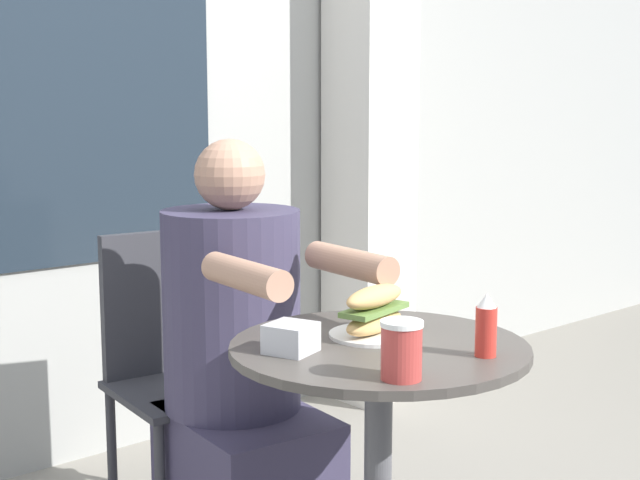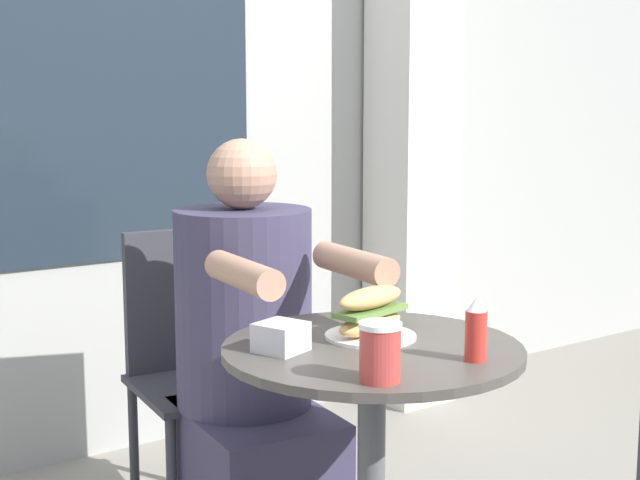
{
  "view_description": "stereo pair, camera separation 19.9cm",
  "coord_description": "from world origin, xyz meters",
  "px_view_note": "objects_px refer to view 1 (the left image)",
  "views": [
    {
      "loc": [
        -1.29,
        -1.3,
        1.23
      ],
      "look_at": [
        0.0,
        0.19,
        0.93
      ],
      "focal_mm": 50.0,
      "sensor_mm": 36.0,
      "label": 1
    },
    {
      "loc": [
        -1.14,
        -1.42,
        1.23
      ],
      "look_at": [
        0.0,
        0.19,
        0.93
      ],
      "focal_mm": 50.0,
      "sensor_mm": 36.0,
      "label": 2
    }
  ],
  "objects_px": {
    "diner_chair": "(173,354)",
    "seated_diner": "(240,393)",
    "condiment_bottle": "(486,326)",
    "drink_cup": "(401,350)",
    "cafe_table": "(378,435)",
    "sandwich_on_plate": "(374,314)"
  },
  "relations": [
    {
      "from": "drink_cup",
      "to": "condiment_bottle",
      "type": "xyz_separation_m",
      "value": [
        0.24,
        -0.01,
        0.01
      ]
    },
    {
      "from": "condiment_bottle",
      "to": "drink_cup",
      "type": "bearing_deg",
      "value": 178.75
    },
    {
      "from": "diner_chair",
      "to": "sandwich_on_plate",
      "type": "distance_m",
      "value": 0.85
    },
    {
      "from": "seated_diner",
      "to": "drink_cup",
      "type": "distance_m",
      "value": 0.78
    },
    {
      "from": "diner_chair",
      "to": "drink_cup",
      "type": "height_order",
      "value": "diner_chair"
    },
    {
      "from": "diner_chair",
      "to": "condiment_bottle",
      "type": "xyz_separation_m",
      "value": [
        0.08,
        -1.06,
        0.27
      ]
    },
    {
      "from": "seated_diner",
      "to": "drink_cup",
      "type": "bearing_deg",
      "value": 84.59
    },
    {
      "from": "cafe_table",
      "to": "sandwich_on_plate",
      "type": "height_order",
      "value": "sandwich_on_plate"
    },
    {
      "from": "cafe_table",
      "to": "condiment_bottle",
      "type": "distance_m",
      "value": 0.35
    },
    {
      "from": "drink_cup",
      "to": "sandwich_on_plate",
      "type": "bearing_deg",
      "value": 54.74
    },
    {
      "from": "diner_chair",
      "to": "seated_diner",
      "type": "bearing_deg",
      "value": 93.93
    },
    {
      "from": "seated_diner",
      "to": "sandwich_on_plate",
      "type": "relative_size",
      "value": 5.58
    },
    {
      "from": "diner_chair",
      "to": "condiment_bottle",
      "type": "bearing_deg",
      "value": 100.4
    },
    {
      "from": "cafe_table",
      "to": "seated_diner",
      "type": "bearing_deg",
      "value": 89.7
    },
    {
      "from": "cafe_table",
      "to": "sandwich_on_plate",
      "type": "bearing_deg",
      "value": 55.49
    },
    {
      "from": "cafe_table",
      "to": "drink_cup",
      "type": "relative_size",
      "value": 6.65
    },
    {
      "from": "diner_chair",
      "to": "condiment_bottle",
      "type": "distance_m",
      "value": 1.1
    },
    {
      "from": "diner_chair",
      "to": "drink_cup",
      "type": "relative_size",
      "value": 7.91
    },
    {
      "from": "seated_diner",
      "to": "condiment_bottle",
      "type": "xyz_separation_m",
      "value": [
        0.09,
        -0.71,
        0.3
      ]
    },
    {
      "from": "drink_cup",
      "to": "condiment_bottle",
      "type": "relative_size",
      "value": 0.85
    },
    {
      "from": "diner_chair",
      "to": "seated_diner",
      "type": "distance_m",
      "value": 0.35
    },
    {
      "from": "diner_chair",
      "to": "seated_diner",
      "type": "relative_size",
      "value": 0.76
    }
  ]
}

